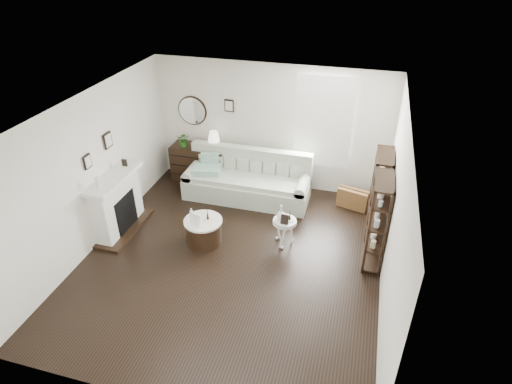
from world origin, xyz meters
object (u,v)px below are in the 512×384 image
(sofa, at_px, (248,182))
(drum_table, at_px, (204,231))
(pedestal_table, at_px, (285,222))
(dresser, at_px, (200,164))

(sofa, bearing_deg, drum_table, -100.46)
(sofa, distance_m, drum_table, 1.77)
(drum_table, xyz_separation_m, pedestal_table, (1.41, 0.35, 0.23))
(dresser, distance_m, drum_table, 2.32)
(drum_table, relative_size, pedestal_table, 1.35)
(sofa, height_order, drum_table, sofa)
(sofa, xyz_separation_m, dresser, (-1.23, 0.39, 0.08))
(dresser, height_order, pedestal_table, dresser)
(sofa, height_order, pedestal_table, sofa)
(dresser, bearing_deg, drum_table, -66.93)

